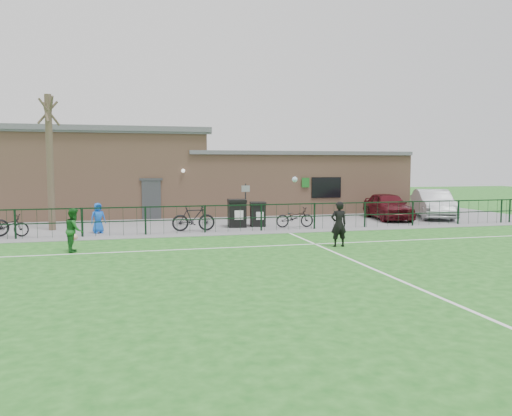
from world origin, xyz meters
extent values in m
plane|color=#1D5D1B|center=(0.00, 0.00, 0.00)|extent=(90.00, 90.00, 0.00)
cube|color=slate|center=(0.00, 13.50, 0.01)|extent=(34.00, 13.00, 0.02)
cube|color=white|center=(0.00, 7.80, 0.00)|extent=(28.00, 0.10, 0.01)
cube|color=white|center=(0.00, 4.00, 0.00)|extent=(28.00, 0.10, 0.01)
cube|color=white|center=(2.00, 0.00, 0.00)|extent=(0.10, 16.00, 0.01)
cube|color=black|center=(0.00, 8.00, 0.60)|extent=(28.00, 0.10, 1.20)
cylinder|color=#4B3C2D|center=(-8.00, 10.50, 3.00)|extent=(0.30, 0.30, 6.00)
cube|color=black|center=(0.23, 9.57, 0.62)|extent=(0.87, 0.97, 1.20)
cube|color=black|center=(1.26, 9.63, 0.55)|extent=(0.82, 0.90, 1.06)
cylinder|color=black|center=(0.78, 10.13, 1.02)|extent=(0.07, 0.07, 2.00)
imported|color=#4F0E16|center=(8.71, 10.77, 0.73)|extent=(2.29, 4.39, 1.43)
imported|color=#AFB2B7|center=(11.50, 10.86, 0.79)|extent=(3.21, 4.97, 1.55)
imported|color=black|center=(-9.47, 8.69, 0.47)|extent=(1.77, 0.74, 0.91)
imported|color=black|center=(-1.92, 8.62, 0.59)|extent=(1.89, 0.57, 1.13)
imported|color=black|center=(2.82, 8.77, 0.49)|extent=(1.81, 0.72, 0.93)
imported|color=blue|center=(-5.94, 8.90, 0.67)|extent=(0.74, 0.60, 1.29)
imported|color=black|center=(2.61, 3.26, 0.81)|extent=(0.60, 0.41, 1.63)
sphere|color=white|center=(1.82, 5.85, 2.34)|extent=(0.22, 0.22, 0.22)
imported|color=#1B6021|center=(-6.45, 4.49, 0.74)|extent=(0.60, 0.75, 1.48)
sphere|color=silver|center=(-6.73, 7.24, 0.12)|extent=(0.24, 0.24, 0.24)
cube|color=tan|center=(0.00, 16.50, 1.75)|extent=(24.00, 5.00, 3.50)
cube|color=tan|center=(-6.24, 16.50, 4.10)|extent=(11.52, 5.00, 1.20)
cube|color=#53565B|center=(-6.24, 16.50, 4.82)|extent=(12.02, 5.40, 0.28)
cube|color=#53565B|center=(5.28, 16.50, 3.60)|extent=(13.44, 5.30, 0.22)
cube|color=#383A3D|center=(-3.50, 13.97, 1.05)|extent=(1.00, 0.08, 2.10)
cube|color=black|center=(6.50, 13.97, 1.60)|extent=(1.80, 0.08, 1.20)
cube|color=#19661E|center=(5.20, 13.92, 1.90)|extent=(0.45, 0.04, 0.55)
camera|label=1|loc=(-4.60, -13.16, 2.94)|focal=35.00mm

